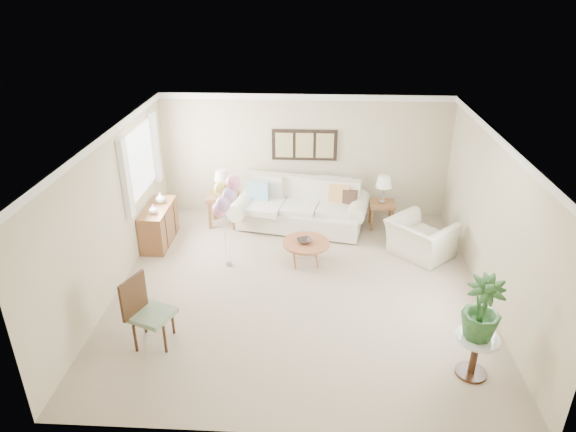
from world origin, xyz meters
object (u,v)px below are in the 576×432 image
object	(u,v)px
armchair	(420,238)
balloon_cluster	(225,197)
sofa	(301,209)
coffee_table	(306,244)
accent_chair	(146,310)

from	to	relation	value
armchair	balloon_cluster	distance (m)	3.66
sofa	balloon_cluster	xyz separation A→B (m)	(-1.23, -1.64, 0.96)
armchair	balloon_cluster	bearing A→B (deg)	56.50
sofa	armchair	xyz separation A→B (m)	(2.24, -1.06, -0.05)
coffee_table	balloon_cluster	bearing A→B (deg)	-172.63
coffee_table	balloon_cluster	world-z (taller)	balloon_cluster
accent_chair	balloon_cluster	size ratio (longest dim) A/B	0.62
balloon_cluster	sofa	bearing A→B (deg)	53.06
accent_chair	armchair	bearing A→B (deg)	32.52
coffee_table	accent_chair	bearing A→B (deg)	-133.01
coffee_table	balloon_cluster	xyz separation A→B (m)	(-1.38, -0.18, 0.96)
coffee_table	armchair	distance (m)	2.14
balloon_cluster	coffee_table	bearing A→B (deg)	7.37
balloon_cluster	armchair	bearing A→B (deg)	9.41
sofa	armchair	bearing A→B (deg)	-25.40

